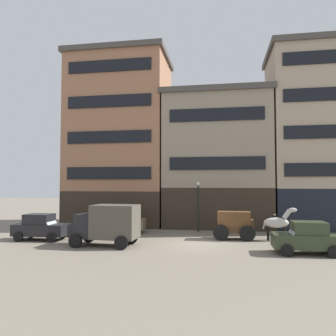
# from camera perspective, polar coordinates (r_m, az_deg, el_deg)

# --- Properties ---
(ground_plane) EXTENTS (120.00, 120.00, 0.00)m
(ground_plane) POSITION_cam_1_polar(r_m,az_deg,el_deg) (21.97, 5.36, -13.17)
(ground_plane) COLOR slate
(building_far_left) EXTENTS (9.86, 7.26, 16.85)m
(building_far_left) POSITION_cam_1_polar(r_m,az_deg,el_deg) (33.17, -8.38, 5.06)
(building_far_left) COLOR #33281E
(building_far_left) RESTS_ON ground_plane
(building_center_left) EXTENTS (10.10, 7.26, 12.48)m
(building_center_left) POSITION_cam_1_polar(r_m,az_deg,el_deg) (31.38, 8.59, 1.49)
(building_center_left) COLOR #33281E
(building_center_left) RESTS_ON ground_plane
(building_center_right) EXTENTS (7.63, 7.26, 16.39)m
(building_center_right) POSITION_cam_1_polar(r_m,az_deg,el_deg) (32.60, 23.77, 5.00)
(building_center_right) COLOR black
(building_center_right) RESTS_ON ground_plane
(cargo_wagon) EXTENTS (2.96, 1.61, 1.98)m
(cargo_wagon) POSITION_cam_1_polar(r_m,az_deg,el_deg) (24.01, 11.62, -9.47)
(cargo_wagon) COLOR #3D2819
(cargo_wagon) RESTS_ON ground_plane
(draft_horse) EXTENTS (2.35, 0.67, 2.30)m
(draft_horse) POSITION_cam_1_polar(r_m,az_deg,el_deg) (24.28, 18.68, -9.01)
(draft_horse) COLOR beige
(draft_horse) RESTS_ON ground_plane
(delivery_truck_near) EXTENTS (4.42, 2.28, 2.62)m
(delivery_truck_near) POSITION_cam_1_polar(r_m,az_deg,el_deg) (21.43, -10.70, -9.56)
(delivery_truck_near) COLOR black
(delivery_truck_near) RESTS_ON ground_plane
(sedan_dark) EXTENTS (3.78, 2.03, 1.83)m
(sedan_dark) POSITION_cam_1_polar(r_m,az_deg,el_deg) (26.94, -7.98, -9.25)
(sedan_dark) COLOR #7A6B4C
(sedan_dark) RESTS_ON ground_plane
(sedan_light) EXTENTS (3.75, 1.96, 1.83)m
(sedan_light) POSITION_cam_1_polar(r_m,az_deg,el_deg) (25.00, -21.44, -9.61)
(sedan_light) COLOR black
(sedan_light) RESTS_ON ground_plane
(sedan_parked_curb) EXTENTS (3.70, 1.87, 1.83)m
(sedan_parked_curb) POSITION_cam_1_polar(r_m,az_deg,el_deg) (20.36, 23.18, -11.20)
(sedan_parked_curb) COLOR #2D3823
(sedan_parked_curb) RESTS_ON ground_plane
(pedestrian_officer) EXTENTS (0.50, 0.50, 1.79)m
(pedestrian_officer) POSITION_cam_1_polar(r_m,az_deg,el_deg) (26.61, 18.21, -9.08)
(pedestrian_officer) COLOR black
(pedestrian_officer) RESTS_ON ground_plane
(streetlamp_curbside) EXTENTS (0.32, 0.32, 4.12)m
(streetlamp_curbside) POSITION_cam_1_polar(r_m,az_deg,el_deg) (27.10, 5.34, -5.50)
(streetlamp_curbside) COLOR black
(streetlamp_curbside) RESTS_ON ground_plane
(fire_hydrant_curbside) EXTENTS (0.24, 0.24, 0.83)m
(fire_hydrant_curbside) POSITION_cam_1_polar(r_m,az_deg,el_deg) (26.63, 9.82, -10.37)
(fire_hydrant_curbside) COLOR maroon
(fire_hydrant_curbside) RESTS_ON ground_plane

